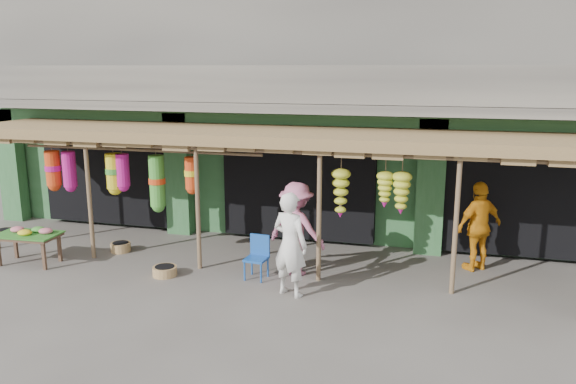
% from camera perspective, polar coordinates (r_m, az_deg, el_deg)
% --- Properties ---
extents(ground, '(80.00, 80.00, 0.00)m').
position_cam_1_polar(ground, '(11.50, -1.62, -8.09)').
color(ground, '#514C47').
rests_on(ground, ground).
extents(building, '(16.40, 6.80, 7.00)m').
position_cam_1_polar(building, '(15.51, 3.60, 9.97)').
color(building, gray).
rests_on(building, ground).
extents(awning, '(14.00, 2.70, 2.79)m').
position_cam_1_polar(awning, '(11.68, -1.37, 5.24)').
color(awning, brown).
rests_on(awning, ground).
extents(flower_table, '(1.32, 0.82, 0.77)m').
position_cam_1_polar(flower_table, '(12.97, -24.81, -4.00)').
color(flower_table, '#513929').
rests_on(flower_table, ground).
extents(blue_chair, '(0.44, 0.45, 0.85)m').
position_cam_1_polar(blue_chair, '(11.07, -3.09, -6.34)').
color(blue_chair, '#184BA0').
rests_on(blue_chair, ground).
extents(basket_left, '(0.48, 0.48, 0.19)m').
position_cam_1_polar(basket_left, '(15.38, -26.82, -3.77)').
color(basket_left, olive).
rests_on(basket_left, ground).
extents(basket_mid, '(0.63, 0.63, 0.19)m').
position_cam_1_polar(basket_mid, '(11.53, -12.40, -7.85)').
color(basket_mid, olive).
rests_on(basket_mid, ground).
extents(basket_right, '(0.48, 0.48, 0.20)m').
position_cam_1_polar(basket_right, '(13.23, -16.64, -5.39)').
color(basket_right, olive).
rests_on(basket_right, ground).
extents(person_front, '(0.82, 0.68, 1.91)m').
position_cam_1_polar(person_front, '(10.08, 0.21, -5.34)').
color(person_front, silver).
rests_on(person_front, ground).
extents(person_vendor, '(1.12, 1.03, 1.84)m').
position_cam_1_polar(person_vendor, '(11.98, 18.84, -3.31)').
color(person_vendor, orange).
rests_on(person_vendor, ground).
extents(person_shopper, '(1.36, 1.01, 1.87)m').
position_cam_1_polar(person_shopper, '(11.10, 0.87, -3.77)').
color(person_shopper, '#C4678B').
rests_on(person_shopper, ground).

